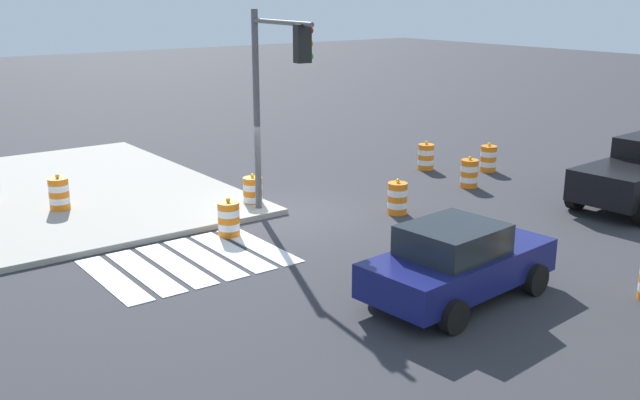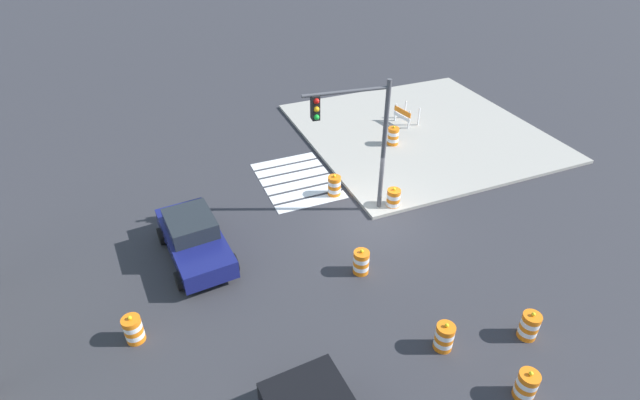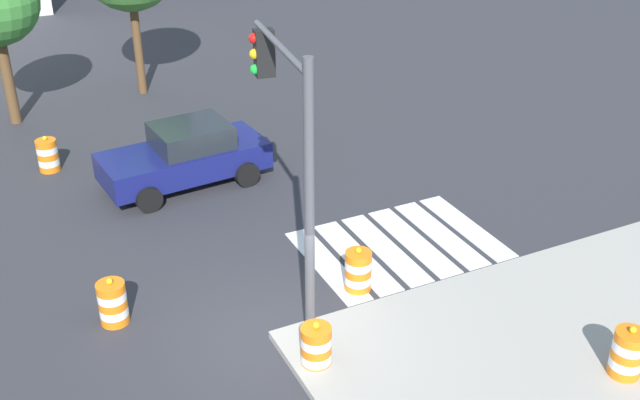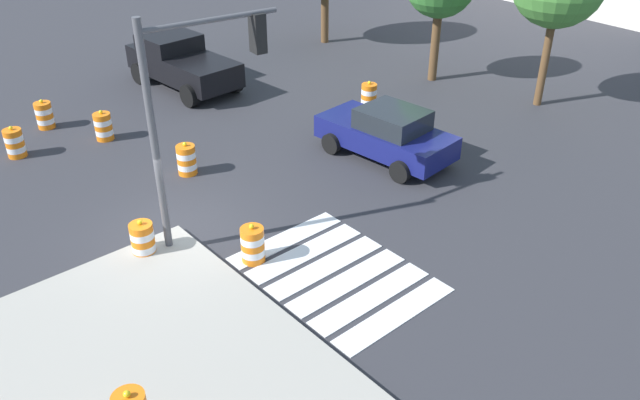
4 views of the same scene
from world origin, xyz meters
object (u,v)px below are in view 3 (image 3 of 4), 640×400
at_px(traffic_barrel_on_sidewalk, 627,353).
at_px(sports_car, 186,155).
at_px(traffic_light_pole, 289,133).
at_px(traffic_barrel_median_near, 358,271).
at_px(traffic_barrel_far_curb, 113,303).
at_px(traffic_barrel_crosswalk_end, 316,348).
at_px(traffic_barrel_median_far, 48,155).

bearing_deg(traffic_barrel_on_sidewalk, sports_car, 113.08).
bearing_deg(traffic_light_pole, sports_car, 91.36).
xyz_separation_m(traffic_barrel_median_near, traffic_barrel_far_curb, (-4.83, 1.11, 0.00)).
distance_m(sports_car, traffic_light_pole, 7.16).
bearing_deg(traffic_barrel_far_curb, traffic_barrel_crosswalk_end, -44.93).
bearing_deg(traffic_light_pole, traffic_barrel_far_curb, 158.87).
xyz_separation_m(traffic_barrel_median_far, traffic_barrel_on_sidewalk, (7.80, -13.25, 0.15)).
relative_size(sports_car, traffic_light_pole, 0.81).
bearing_deg(traffic_barrel_median_far, traffic_barrel_far_curb, -89.40).
xyz_separation_m(traffic_barrel_crosswalk_end, traffic_barrel_median_far, (-3.05, 10.58, 0.00)).
relative_size(sports_car, traffic_barrel_far_curb, 4.36).
bearing_deg(traffic_barrel_crosswalk_end, sports_car, 89.05).
height_order(traffic_barrel_median_near, traffic_light_pole, traffic_light_pole).
height_order(traffic_barrel_median_near, traffic_barrel_far_curb, same).
relative_size(sports_car, traffic_barrel_median_far, 4.36).
bearing_deg(sports_car, traffic_barrel_crosswalk_end, -90.95).
xyz_separation_m(traffic_barrel_median_near, traffic_light_pole, (-1.57, -0.15, 3.46)).
bearing_deg(sports_car, traffic_barrel_far_curb, -120.89).
bearing_deg(traffic_barrel_median_near, traffic_barrel_on_sidewalk, -57.46).
bearing_deg(sports_car, traffic_barrel_on_sidewalk, -66.92).
height_order(traffic_barrel_on_sidewalk, traffic_light_pole, traffic_light_pole).
bearing_deg(traffic_barrel_median_far, sports_car, -37.23).
height_order(traffic_barrel_crosswalk_end, traffic_barrel_median_far, same).
xyz_separation_m(traffic_barrel_crosswalk_end, traffic_barrel_on_sidewalk, (4.75, -2.66, 0.15)).
distance_m(sports_car, traffic_barrel_on_sidewalk, 11.77).
bearing_deg(traffic_barrel_median_far, traffic_barrel_on_sidewalk, -59.51).
height_order(sports_car, traffic_barrel_on_sidewalk, sports_car).
xyz_separation_m(traffic_barrel_far_curb, traffic_light_pole, (3.26, -1.26, 3.46)).
xyz_separation_m(traffic_barrel_crosswalk_end, traffic_light_pole, (0.29, 1.71, 3.46)).
height_order(traffic_barrel_median_near, traffic_barrel_median_far, same).
distance_m(traffic_barrel_median_near, traffic_light_pole, 3.80).
xyz_separation_m(traffic_barrel_crosswalk_end, traffic_barrel_far_curb, (-2.97, 2.97, 0.00)).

